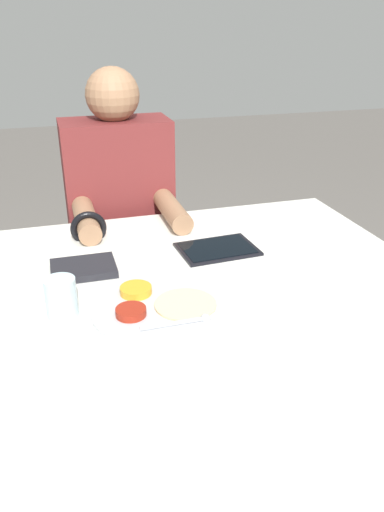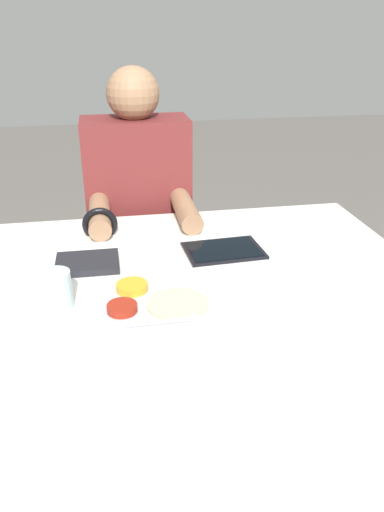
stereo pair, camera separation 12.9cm
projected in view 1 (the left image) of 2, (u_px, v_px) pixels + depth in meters
name	position (u px, v px, depth m)	size (l,w,h in m)	color
ground_plane	(188.00, 456.00, 1.69)	(12.00, 12.00, 0.00)	#605B56
dining_table	(188.00, 370.00, 1.53)	(1.24, 0.81, 0.73)	silver
thali_tray	(159.00, 306.00, 1.16)	(0.32, 0.32, 0.03)	#B7BABF
red_notebook	(84.00, 269.00, 1.34)	(0.17, 0.13, 0.02)	silver
tablet_device	(217.00, 249.00, 1.46)	(0.23, 0.17, 0.01)	black
person_diner	(122.00, 243.00, 1.91)	(0.39, 0.48, 1.20)	black
drinking_glass	(61.00, 297.00, 1.13)	(0.07, 0.07, 0.09)	silver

